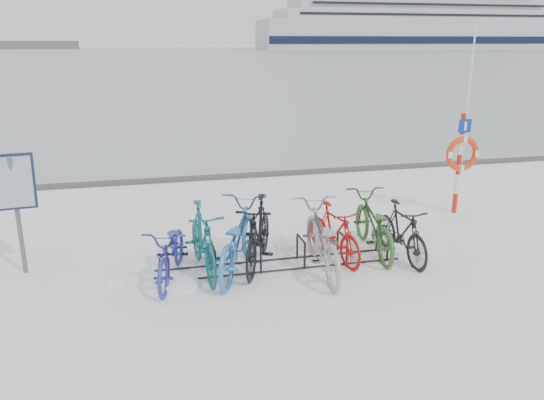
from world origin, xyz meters
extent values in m
plane|color=white|center=(0.00, 0.00, 0.00)|extent=(900.00, 900.00, 0.00)
cube|color=#9CA8B0|center=(0.00, 155.00, 0.01)|extent=(400.00, 298.00, 0.02)
cube|color=#3F3F42|center=(0.00, 5.90, 0.05)|extent=(400.00, 0.25, 0.10)
cylinder|color=black|center=(-1.80, -0.22, 0.22)|extent=(0.04, 0.04, 0.44)
cylinder|color=black|center=(-1.80, 0.22, 0.22)|extent=(0.04, 0.04, 0.44)
cylinder|color=black|center=(-1.80, 0.00, 0.44)|extent=(0.04, 0.44, 0.04)
cylinder|color=black|center=(-1.08, -0.22, 0.22)|extent=(0.04, 0.04, 0.44)
cylinder|color=black|center=(-1.08, 0.22, 0.22)|extent=(0.04, 0.04, 0.44)
cylinder|color=black|center=(-1.08, 0.00, 0.44)|extent=(0.04, 0.44, 0.04)
cylinder|color=black|center=(-0.36, -0.22, 0.22)|extent=(0.04, 0.04, 0.44)
cylinder|color=black|center=(-0.36, 0.22, 0.22)|extent=(0.04, 0.04, 0.44)
cylinder|color=black|center=(-0.36, 0.00, 0.44)|extent=(0.04, 0.44, 0.04)
cylinder|color=black|center=(0.36, -0.22, 0.22)|extent=(0.04, 0.04, 0.44)
cylinder|color=black|center=(0.36, 0.22, 0.22)|extent=(0.04, 0.04, 0.44)
cylinder|color=black|center=(0.36, 0.00, 0.44)|extent=(0.04, 0.44, 0.04)
cylinder|color=black|center=(1.08, -0.22, 0.22)|extent=(0.04, 0.04, 0.44)
cylinder|color=black|center=(1.08, 0.22, 0.22)|extent=(0.04, 0.04, 0.44)
cylinder|color=black|center=(1.08, 0.00, 0.44)|extent=(0.04, 0.44, 0.04)
cylinder|color=black|center=(1.80, -0.22, 0.22)|extent=(0.04, 0.04, 0.44)
cylinder|color=black|center=(1.80, 0.22, 0.22)|extent=(0.04, 0.04, 0.44)
cylinder|color=black|center=(1.80, 0.00, 0.44)|extent=(0.04, 0.44, 0.04)
cylinder|color=black|center=(0.00, -0.22, 0.02)|extent=(4.00, 0.03, 0.03)
cylinder|color=black|center=(0.00, 0.22, 0.02)|extent=(4.00, 0.03, 0.03)
cylinder|color=#595B5E|center=(-3.99, 0.70, 0.93)|extent=(0.07, 0.07, 1.86)
cube|color=black|center=(-3.99, 0.67, 1.50)|extent=(0.66, 0.30, 0.84)
cube|color=#8C99AD|center=(-3.99, 0.63, 1.50)|extent=(0.59, 0.23, 0.75)
cylinder|color=red|center=(4.33, 1.86, 0.21)|extent=(0.10, 0.10, 0.42)
cylinder|color=silver|center=(4.33, 1.86, 0.63)|extent=(0.10, 0.10, 0.42)
cylinder|color=red|center=(4.33, 1.86, 1.06)|extent=(0.10, 0.10, 0.42)
cylinder|color=silver|center=(4.33, 1.86, 1.48)|extent=(0.10, 0.10, 0.42)
cylinder|color=red|center=(4.33, 1.86, 1.90)|extent=(0.10, 0.10, 0.42)
torus|color=red|center=(4.33, 1.77, 1.30)|extent=(0.74, 0.12, 0.74)
cube|color=#0D2396|center=(4.33, 1.78, 1.87)|extent=(0.27, 0.03, 0.27)
cylinder|color=silver|center=(4.43, 1.91, 1.92)|extent=(0.03, 0.03, 3.84)
cube|color=silver|center=(111.14, 202.90, 5.71)|extent=(133.33, 24.76, 11.43)
cube|color=black|center=(111.14, 190.47, 3.81)|extent=(133.33, 0.30, 2.86)
cube|color=black|center=(111.14, 215.33, 3.81)|extent=(133.33, 0.30, 2.86)
cube|color=silver|center=(111.14, 202.90, 13.33)|extent=(119.05, 22.86, 3.81)
cube|color=black|center=(111.14, 191.28, 17.14)|extent=(104.76, 0.20, 11.43)
imported|color=navy|center=(-1.72, -0.06, 0.47)|extent=(1.04, 1.90, 0.94)
imported|color=#11595B|center=(-1.23, 0.07, 0.56)|extent=(0.68, 1.91, 1.13)
imported|color=#2C72BB|center=(-0.70, 0.01, 0.57)|extent=(1.55, 2.29, 1.14)
imported|color=black|center=(-0.33, 0.13, 0.57)|extent=(1.23, 1.97, 1.15)
imported|color=#95979B|center=(0.60, -0.31, 0.56)|extent=(0.93, 2.18, 1.11)
imported|color=red|center=(0.97, 0.11, 0.48)|extent=(0.77, 1.66, 0.96)
imported|color=#2E5928|center=(1.73, 0.25, 0.53)|extent=(0.90, 2.07, 1.05)
imported|color=black|center=(2.07, -0.15, 0.49)|extent=(0.55, 1.66, 0.99)
ellipsoid|color=white|center=(0.31, 0.77, 0.00)|extent=(0.39, 0.39, 0.14)
ellipsoid|color=white|center=(-2.60, -0.04, 0.00)|extent=(0.36, 0.36, 0.13)
ellipsoid|color=white|center=(-1.03, 0.71, 0.00)|extent=(0.48, 0.48, 0.17)
ellipsoid|color=white|center=(2.73, 0.02, 0.00)|extent=(0.45, 0.45, 0.16)
ellipsoid|color=white|center=(-1.62, -0.38, 0.00)|extent=(0.62, 0.62, 0.22)
camera|label=1|loc=(-1.99, -7.75, 3.53)|focal=35.00mm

